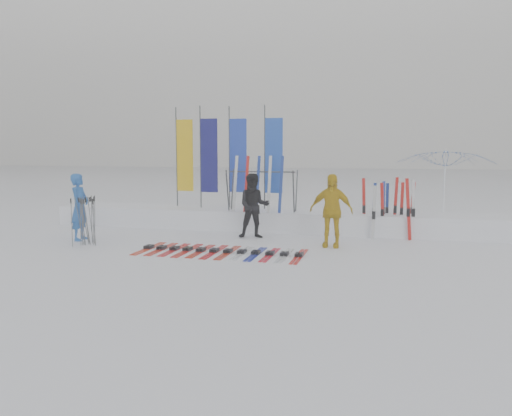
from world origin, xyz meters
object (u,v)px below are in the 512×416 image
(tent_canopy, at_px, (444,190))
(ski_rack, at_px, (262,185))
(ski_row, at_px, (221,251))
(person_black, at_px, (254,206))
(person_blue, at_px, (80,207))
(person_yellow, at_px, (331,211))

(tent_canopy, bearing_deg, ski_rack, -169.51)
(tent_canopy, xyz_separation_m, ski_row, (-5.41, -4.32, -1.23))
(tent_canopy, distance_m, ski_row, 7.03)
(person_black, distance_m, ski_row, 2.32)
(person_blue, xyz_separation_m, person_yellow, (6.64, 0.74, 0.02))
(person_black, height_order, ski_row, person_black)
(person_black, height_order, tent_canopy, tent_canopy)
(tent_canopy, relative_size, ski_rack, 1.38)
(person_black, bearing_deg, person_blue, -176.38)
(person_black, xyz_separation_m, person_yellow, (2.20, -0.76, 0.03))
(person_blue, bearing_deg, person_black, -78.89)
(person_black, relative_size, person_yellow, 0.97)
(ski_row, bearing_deg, person_yellow, 29.35)
(person_blue, height_order, tent_canopy, tent_canopy)
(person_yellow, distance_m, ski_rack, 3.04)
(person_blue, xyz_separation_m, person_black, (4.45, 1.50, -0.01))
(ski_rack, bearing_deg, ski_row, -93.05)
(person_black, distance_m, person_yellow, 2.32)
(person_black, relative_size, ski_rack, 0.87)
(person_blue, distance_m, person_yellow, 6.68)
(person_blue, bearing_deg, ski_row, -106.16)
(person_black, xyz_separation_m, tent_canopy, (5.16, 2.18, 0.37))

